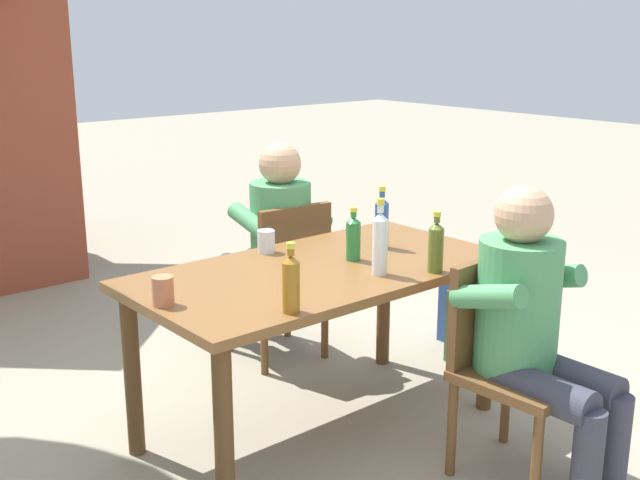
{
  "coord_description": "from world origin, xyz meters",
  "views": [
    {
      "loc": [
        -2.07,
        -2.46,
        1.74
      ],
      "look_at": [
        0.0,
        0.0,
        0.88
      ],
      "focal_mm": 44.43,
      "sensor_mm": 36.0,
      "label": 1
    }
  ],
  "objects": [
    {
      "name": "cup_terracotta",
      "position": [
        -0.74,
        0.01,
        0.81
      ],
      "size": [
        0.08,
        0.08,
        0.11
      ],
      "primitive_type": "cylinder",
      "color": "#BC6B47",
      "rests_on": "dining_table"
    },
    {
      "name": "ground_plane",
      "position": [
        0.0,
        0.0,
        0.0
      ],
      "size": [
        24.0,
        24.0,
        0.0
      ],
      "primitive_type": "plane",
      "color": "gray"
    },
    {
      "name": "bottle_green",
      "position": [
        0.18,
        -0.01,
        0.86
      ],
      "size": [
        0.06,
        0.06,
        0.24
      ],
      "color": "#287A38",
      "rests_on": "dining_table"
    },
    {
      "name": "chair_far_right",
      "position": [
        0.35,
        0.72,
        0.49
      ],
      "size": [
        0.48,
        0.48,
        0.87
      ],
      "color": "brown",
      "rests_on": "ground_plane"
    },
    {
      "name": "backpack_by_near_side",
      "position": [
        1.34,
        0.27,
        0.21
      ],
      "size": [
        0.31,
        0.24,
        0.43
      ],
      "color": "#2D4784",
      "rests_on": "ground_plane"
    },
    {
      "name": "chair_near_right",
      "position": [
        0.36,
        -0.72,
        0.49
      ],
      "size": [
        0.47,
        0.47,
        0.87
      ],
      "color": "brown",
      "rests_on": "ground_plane"
    },
    {
      "name": "bottle_olive",
      "position": [
        0.33,
        -0.36,
        0.87
      ],
      "size": [
        0.06,
        0.06,
        0.26
      ],
      "color": "#566623",
      "rests_on": "dining_table"
    },
    {
      "name": "cup_glass",
      "position": [
        -0.04,
        0.33,
        0.81
      ],
      "size": [
        0.08,
        0.08,
        0.1
      ],
      "primitive_type": "cylinder",
      "color": "silver",
      "rests_on": "dining_table"
    },
    {
      "name": "bottle_blue",
      "position": [
        0.42,
        0.06,
        0.88
      ],
      "size": [
        0.06,
        0.06,
        0.29
      ],
      "color": "#2D56A3",
      "rests_on": "dining_table"
    },
    {
      "name": "bottle_amber",
      "position": [
        -0.43,
        -0.35,
        0.87
      ],
      "size": [
        0.06,
        0.06,
        0.26
      ],
      "color": "#996019",
      "rests_on": "dining_table"
    },
    {
      "name": "person_in_white_shirt",
      "position": [
        0.36,
        0.83,
        0.66
      ],
      "size": [
        0.47,
        0.61,
        1.18
      ],
      "color": "#4C935B",
      "rests_on": "ground_plane"
    },
    {
      "name": "dining_table",
      "position": [
        0.0,
        0.0,
        0.66
      ],
      "size": [
        1.61,
        0.84,
        0.76
      ],
      "color": "brown",
      "rests_on": "ground_plane"
    },
    {
      "name": "bottle_clear",
      "position": [
        0.12,
        -0.24,
        0.9
      ],
      "size": [
        0.06,
        0.06,
        0.32
      ],
      "color": "white",
      "rests_on": "dining_table"
    },
    {
      "name": "backpack_by_far_side",
      "position": [
        1.16,
        0.05,
        0.19
      ],
      "size": [
        0.32,
        0.23,
        0.4
      ],
      "color": "#47663D",
      "rests_on": "ground_plane"
    },
    {
      "name": "person_in_plaid_shirt",
      "position": [
        0.36,
        -0.83,
        0.66
      ],
      "size": [
        0.47,
        0.61,
        1.18
      ],
      "color": "#4C935B",
      "rests_on": "ground_plane"
    }
  ]
}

